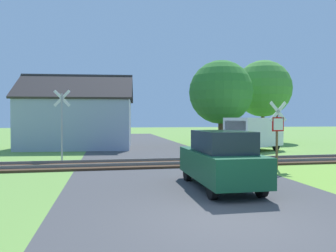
{
  "coord_description": "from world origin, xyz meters",
  "views": [
    {
      "loc": [
        -2.54,
        -6.44,
        2.13
      ],
      "look_at": [
        0.5,
        9.69,
        1.8
      ],
      "focal_mm": 35.0,
      "sensor_mm": 36.0,
      "label": 1
    }
  ],
  "objects": [
    {
      "name": "parked_car",
      "position": [
        0.92,
        3.16,
        0.89
      ],
      "size": [
        1.64,
        4.0,
        1.78
      ],
      "rotation": [
        0.0,
        0.0,
        -0.0
      ],
      "color": "#144C2D",
      "rests_on": "ground"
    },
    {
      "name": "tree_far",
      "position": [
        12.21,
        22.69,
        5.07
      ],
      "size": [
        5.39,
        5.39,
        7.77
      ],
      "color": "#513823",
      "rests_on": "ground"
    },
    {
      "name": "road_asphalt",
      "position": [
        0.0,
        2.0,
        0.0
      ],
      "size": [
        7.72,
        80.0,
        0.01
      ],
      "primitive_type": "cube",
      "color": "#424244",
      "rests_on": "ground"
    },
    {
      "name": "tree_right",
      "position": [
        6.58,
        18.85,
        4.33
      ],
      "size": [
        5.14,
        5.14,
        6.9
      ],
      "color": "#513823",
      "rests_on": "ground"
    },
    {
      "name": "mail_truck",
      "position": [
        7.05,
        13.92,
        1.24
      ],
      "size": [
        5.16,
        4.09,
        2.24
      ],
      "rotation": [
        0.0,
        0.0,
        2.1
      ],
      "color": "white",
      "rests_on": "ground"
    },
    {
      "name": "crossing_sign_far",
      "position": [
        -4.79,
        11.06,
        2.1
      ],
      "size": [
        0.87,
        0.19,
        3.66
      ],
      "rotation": [
        0.0,
        0.0,
        -0.17
      ],
      "color": "#9E9EA5",
      "rests_on": "ground"
    },
    {
      "name": "rail_track",
      "position": [
        0.0,
        8.69,
        0.06
      ],
      "size": [
        60.0,
        2.6,
        0.22
      ],
      "color": "#422D1E",
      "rests_on": "ground"
    },
    {
      "name": "stop_sign_near",
      "position": [
        4.61,
        6.36,
        1.7
      ],
      "size": [
        0.87,
        0.21,
        2.9
      ],
      "rotation": [
        0.0,
        0.0,
        3.33
      ],
      "color": "brown",
      "rests_on": "ground"
    },
    {
      "name": "ground_plane",
      "position": [
        0.0,
        0.0,
        0.0
      ],
      "size": [
        160.0,
        160.0,
        0.0
      ],
      "primitive_type": "plane",
      "color": "#6B9942"
    },
    {
      "name": "house",
      "position": [
        -4.61,
        18.58,
        1.97
      ],
      "size": [
        8.54,
        6.33,
        5.45
      ],
      "rotation": [
        0.0,
        0.0,
        -0.1
      ],
      "color": "#99A3B7",
      "rests_on": "ground"
    }
  ]
}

